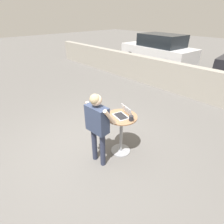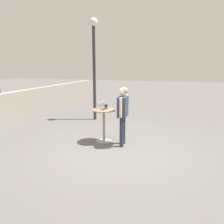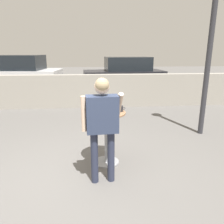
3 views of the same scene
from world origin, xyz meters
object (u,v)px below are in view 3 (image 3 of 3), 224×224
object	(u,v)px
coffee_mug	(120,109)
street_lamp	(213,22)
parked_car_further_down	(125,73)
standing_person	(102,118)
parked_car_near_street	(13,74)
laptop	(107,109)
cafe_table	(106,131)

from	to	relation	value
coffee_mug	street_lamp	bearing A→B (deg)	30.24
coffee_mug	parked_car_further_down	distance (m)	7.93
standing_person	parked_car_near_street	size ratio (longest dim) A/B	0.34
standing_person	parked_car_further_down	size ratio (longest dim) A/B	0.38
parked_car_near_street	laptop	bearing A→B (deg)	-61.18
parked_car_further_down	cafe_table	bearing A→B (deg)	-100.44
parked_car_near_street	street_lamp	xyz separation A→B (m)	(6.45, -6.15, 1.67)
coffee_mug	cafe_table	bearing A→B (deg)	-175.43
cafe_table	parked_car_further_down	bearing A→B (deg)	79.56
coffee_mug	standing_person	xyz separation A→B (m)	(-0.34, -0.60, 0.02)
parked_car_near_street	standing_person	bearing A→B (deg)	-63.63
laptop	standing_person	xyz separation A→B (m)	(-0.11, -0.60, 0.03)
cafe_table	parked_car_further_down	xyz separation A→B (m)	(1.45, 7.86, 0.22)
parked_car_near_street	parked_car_further_down	xyz separation A→B (m)	(5.51, 0.44, -0.05)
coffee_mug	parked_car_near_street	xyz separation A→B (m)	(-4.30, 7.40, -0.12)
laptop	coffee_mug	xyz separation A→B (m)	(0.23, -0.00, 0.01)
street_lamp	laptop	bearing A→B (deg)	-152.32
street_lamp	parked_car_near_street	bearing A→B (deg)	136.38
standing_person	street_lamp	bearing A→B (deg)	36.66
standing_person	parked_car_near_street	bearing A→B (deg)	116.37
laptop	parked_car_near_street	world-z (taller)	parked_car_near_street
parked_car_further_down	street_lamp	distance (m)	6.87
cafe_table	street_lamp	size ratio (longest dim) A/B	0.24
cafe_table	parked_car_further_down	distance (m)	7.99
cafe_table	coffee_mug	size ratio (longest dim) A/B	7.35
parked_car_further_down	standing_person	bearing A→B (deg)	-100.36
cafe_table	street_lamp	world-z (taller)	street_lamp
street_lamp	standing_person	bearing A→B (deg)	-143.34
parked_car_near_street	coffee_mug	bearing A→B (deg)	-59.82
parked_car_further_down	coffee_mug	bearing A→B (deg)	-98.73
cafe_table	parked_car_near_street	xyz separation A→B (m)	(-4.06, 7.42, 0.27)
cafe_table	coffee_mug	distance (m)	0.46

